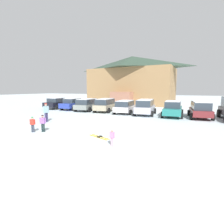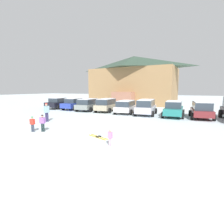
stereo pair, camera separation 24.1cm
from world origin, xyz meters
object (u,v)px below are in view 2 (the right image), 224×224
object	(u,v)px
parked_black_sedan	(58,103)
parked_beige_suv	(106,105)
skier_child_in_pink_snowsuit	(110,137)
parked_teal_hatchback	(174,109)
parked_silver_wagon	(146,107)
parked_grey_wagon	(88,104)
pair_of_skis	(98,137)
skier_child_in_purple_jacket	(43,122)
ski_lodge	(133,80)
parked_maroon_van	(201,109)
skier_child_in_red_jacket	(32,123)
skier_adult_in_blue_parka	(47,111)
parked_white_suv	(126,106)
parked_blue_hatchback	(74,104)

from	to	relation	value
parked_black_sedan	parked_beige_suv	distance (m)	8.21
skier_child_in_pink_snowsuit	parked_teal_hatchback	bearing A→B (deg)	82.38
parked_black_sedan	parked_silver_wagon	world-z (taller)	parked_silver_wagon
parked_grey_wagon	pair_of_skis	size ratio (longest dim) A/B	2.67
skier_child_in_pink_snowsuit	skier_child_in_purple_jacket	distance (m)	5.59
ski_lodge	parked_silver_wagon	size ratio (longest dim) A/B	3.76
parked_maroon_van	skier_child_in_red_jacket	size ratio (longest dim) A/B	4.02
parked_silver_wagon	skier_child_in_pink_snowsuit	size ratio (longest dim) A/B	4.84
parked_beige_suv	skier_adult_in_blue_parka	world-z (taller)	parked_beige_suv
parked_black_sedan	parked_grey_wagon	distance (m)	5.58
parked_black_sedan	skier_child_in_pink_snowsuit	world-z (taller)	parked_black_sedan
parked_teal_hatchback	skier_adult_in_blue_parka	distance (m)	12.66
parked_white_suv	parked_maroon_van	size ratio (longest dim) A/B	1.03
parked_white_suv	parked_blue_hatchback	bearing A→B (deg)	176.66
skier_child_in_purple_jacket	skier_adult_in_blue_parka	world-z (taller)	skier_adult_in_blue_parka
parked_beige_suv	parked_white_suv	distance (m)	2.88
ski_lodge	parked_beige_suv	world-z (taller)	ski_lodge
parked_teal_hatchback	skier_child_in_red_jacket	world-z (taller)	parked_teal_hatchback
parked_black_sedan	parked_beige_suv	world-z (taller)	parked_beige_suv
ski_lodge	skier_adult_in_blue_parka	size ratio (longest dim) A/B	9.73
parked_silver_wagon	skier_adult_in_blue_parka	bearing A→B (deg)	-129.72
parked_grey_wagon	pair_of_skis	world-z (taller)	parked_grey_wagon
parked_black_sedan	parked_teal_hatchback	distance (m)	16.52
parked_blue_hatchback	skier_child_in_pink_snowsuit	xyz separation A→B (m)	(12.02, -12.15, -0.31)
parked_blue_hatchback	parked_white_suv	bearing A→B (deg)	-3.34
parked_blue_hatchback	parked_white_suv	distance (m)	8.15
parked_teal_hatchback	skier_child_in_pink_snowsuit	world-z (taller)	parked_teal_hatchback
parked_black_sedan	pair_of_skis	size ratio (longest dim) A/B	2.68
ski_lodge	parked_black_sedan	bearing A→B (deg)	-119.76
parked_white_suv	skier_child_in_purple_jacket	bearing A→B (deg)	-98.58
parked_white_suv	parked_silver_wagon	world-z (taller)	parked_silver_wagon
parked_teal_hatchback	skier_child_in_red_jacket	xyz separation A→B (m)	(-7.66, -11.28, -0.25)
pair_of_skis	skier_child_in_purple_jacket	bearing A→B (deg)	-173.19
parked_blue_hatchback	pair_of_skis	size ratio (longest dim) A/B	2.71
parked_white_suv	parked_maroon_van	distance (m)	8.04
parked_black_sedan	parked_silver_wagon	distance (m)	13.57
parked_white_suv	parked_maroon_van	xyz separation A→B (m)	(8.04, -0.02, 0.06)
skier_child_in_red_jacket	skier_child_in_purple_jacket	bearing A→B (deg)	32.77
parked_beige_suv	skier_child_in_pink_snowsuit	distance (m)	13.79
parked_grey_wagon	parked_beige_suv	xyz separation A→B (m)	(2.64, 0.27, 0.03)
ski_lodge	skier_child_in_red_jacket	world-z (taller)	ski_lodge
parked_maroon_van	pair_of_skis	bearing A→B (deg)	-118.08
skier_child_in_pink_snowsuit	parked_beige_suv	bearing A→B (deg)	119.30
skier_child_in_purple_jacket	ski_lodge	bearing A→B (deg)	95.18
ski_lodge	skier_child_in_purple_jacket	size ratio (longest dim) A/B	13.95
skier_child_in_red_jacket	pair_of_skis	bearing A→B (deg)	10.33
skier_child_in_pink_snowsuit	parked_silver_wagon	bearing A→B (deg)	96.94
pair_of_skis	skier_child_in_pink_snowsuit	bearing A→B (deg)	-39.42
skier_adult_in_blue_parka	parked_black_sedan	bearing A→B (deg)	128.44
parked_blue_hatchback	skier_child_in_pink_snowsuit	world-z (taller)	parked_blue_hatchback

